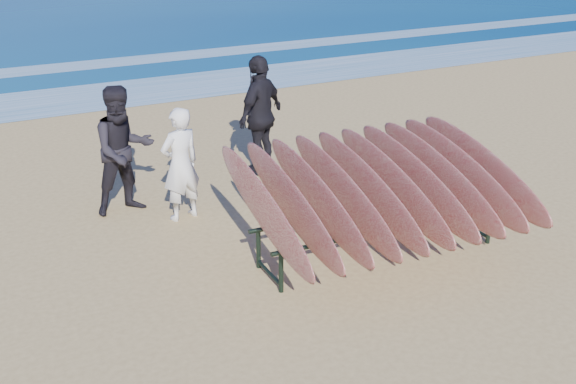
{
  "coord_description": "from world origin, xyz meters",
  "views": [
    {
      "loc": [
        -3.66,
        -6.17,
        4.14
      ],
      "look_at": [
        0.0,
        0.8,
        0.95
      ],
      "focal_mm": 45.0,
      "sensor_mm": 36.0,
      "label": 1
    }
  ],
  "objects_px": {
    "surfboard_rack": "(380,187)",
    "person_dark_b": "(261,115)",
    "person_dark_a": "(123,150)",
    "person_white": "(180,164)"
  },
  "relations": [
    {
      "from": "person_dark_a",
      "to": "person_dark_b",
      "type": "relative_size",
      "value": 0.95
    },
    {
      "from": "person_dark_b",
      "to": "surfboard_rack",
      "type": "bearing_deg",
      "value": 57.03
    },
    {
      "from": "person_white",
      "to": "person_dark_b",
      "type": "bearing_deg",
      "value": -159.95
    },
    {
      "from": "surfboard_rack",
      "to": "person_dark_b",
      "type": "relative_size",
      "value": 1.71
    },
    {
      "from": "surfboard_rack",
      "to": "person_dark_a",
      "type": "bearing_deg",
      "value": 132.58
    },
    {
      "from": "surfboard_rack",
      "to": "person_dark_b",
      "type": "height_order",
      "value": "person_dark_b"
    },
    {
      "from": "person_dark_a",
      "to": "person_dark_b",
      "type": "xyz_separation_m",
      "value": [
        2.39,
        0.57,
        0.05
      ]
    },
    {
      "from": "surfboard_rack",
      "to": "person_dark_b",
      "type": "distance_m",
      "value": 3.39
    },
    {
      "from": "person_white",
      "to": "person_dark_b",
      "type": "distance_m",
      "value": 2.14
    },
    {
      "from": "surfboard_rack",
      "to": "person_dark_b",
      "type": "bearing_deg",
      "value": 92.18
    }
  ]
}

